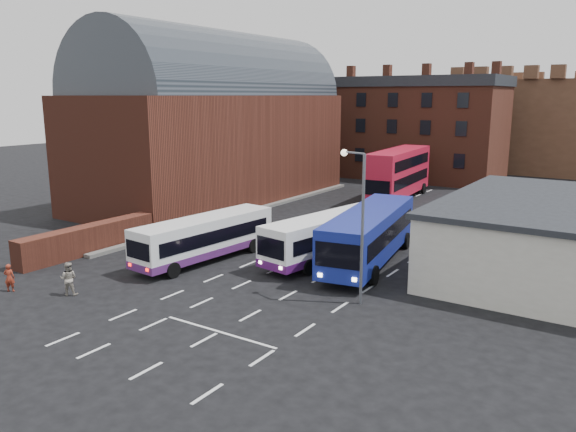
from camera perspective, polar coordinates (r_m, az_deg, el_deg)
The scene contains 13 objects.
ground at distance 30.15m, azimuth -10.59°, elevation -7.45°, with size 180.00×180.00×0.00m, color black.
railway_station at distance 54.46m, azimuth -7.39°, elevation 9.56°, with size 12.00×28.00×16.00m.
forecourt_wall at distance 38.57m, azimuth -19.58°, elevation -2.23°, with size 1.20×10.00×1.80m, color #602B1E.
cream_building at distance 35.53m, azimuth 24.51°, elevation -1.73°, with size 10.40×16.40×4.25m.
brick_terrace at distance 71.33m, azimuth 12.08°, elevation 8.27°, with size 22.00×10.00×11.00m, color brown.
castle_keep at distance 87.50m, azimuth 24.42°, elevation 8.46°, with size 22.00×22.00×12.00m, color brown.
bus_white_outbound at distance 34.85m, azimuth -8.43°, elevation -1.94°, with size 3.21×10.12×2.71m.
bus_white_inbound at distance 34.76m, azimuth 4.21°, elevation -1.78°, with size 4.03×10.55×2.81m.
bus_blue at distance 34.16m, azimuth 8.28°, elevation -1.66°, with size 4.68×12.26×3.27m.
bus_red_double at distance 56.01m, azimuth 11.14°, elevation 4.30°, with size 3.79×12.31×4.85m.
street_lamp at distance 26.99m, azimuth 7.19°, elevation 0.31°, with size 1.48×0.58×7.48m.
pedestrian_red at distance 32.68m, azimuth -26.45°, elevation -5.64°, with size 0.54×0.36×1.49m, color maroon.
pedestrian_beige at distance 30.84m, azimuth -21.41°, elevation -5.95°, with size 0.85×0.66×1.75m, color #9E9384.
Camera 1 is at (19.92, -20.30, 10.01)m, focal length 35.00 mm.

